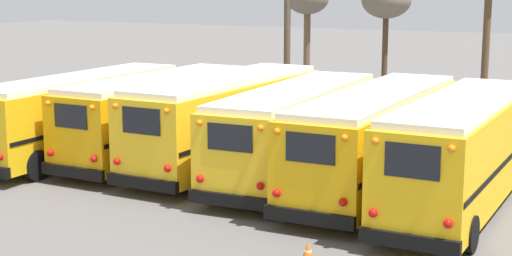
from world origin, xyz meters
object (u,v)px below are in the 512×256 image
(school_bus_4, at_px, (377,136))
(bare_tree_1, at_px, (386,1))
(school_bus_3, at_px, (297,129))
(traffic_cone, at_px, (308,252))
(bare_tree_0, at_px, (307,1))
(school_bus_1, at_px, (159,114))
(utility_pole, at_px, (287,41))
(school_bus_2, at_px, (227,118))
(school_bus_0, at_px, (82,112))
(school_bus_5, at_px, (462,150))

(school_bus_4, bearing_deg, bare_tree_1, 107.10)
(school_bus_3, bearing_deg, traffic_cone, -64.23)
(school_bus_3, relative_size, bare_tree_0, 1.59)
(school_bus_4, xyz_separation_m, bare_tree_1, (-5.89, 19.13, 3.69))
(school_bus_1, relative_size, bare_tree_1, 1.49)
(utility_pole, distance_m, bare_tree_0, 9.21)
(school_bus_2, height_order, bare_tree_0, bare_tree_0)
(school_bus_2, distance_m, utility_pole, 11.45)
(school_bus_3, bearing_deg, school_bus_1, 176.99)
(school_bus_2, height_order, traffic_cone, school_bus_2)
(school_bus_0, distance_m, bare_tree_0, 20.87)
(utility_pole, bearing_deg, bare_tree_0, 107.08)
(school_bus_3, height_order, bare_tree_0, bare_tree_0)
(school_bus_3, xyz_separation_m, school_bus_4, (2.85, -0.24, 0.05))
(school_bus_5, relative_size, bare_tree_0, 1.57)
(school_bus_0, xyz_separation_m, bare_tree_0, (0.33, 20.54, 3.66))
(school_bus_0, height_order, utility_pole, utility_pole)
(bare_tree_1, bearing_deg, school_bus_1, -98.17)
(school_bus_5, bearing_deg, school_bus_1, 172.46)
(school_bus_3, distance_m, school_bus_4, 2.86)
(school_bus_2, height_order, school_bus_3, school_bus_2)
(school_bus_5, xyz_separation_m, bare_tree_0, (-13.92, 21.15, 3.57))
(school_bus_2, bearing_deg, school_bus_3, -6.28)
(school_bus_4, xyz_separation_m, school_bus_5, (2.85, -0.97, 0.05))
(school_bus_5, bearing_deg, traffic_cone, -109.32)
(school_bus_1, height_order, school_bus_4, school_bus_4)
(utility_pole, height_order, traffic_cone, utility_pole)
(school_bus_1, relative_size, school_bus_2, 0.96)
(school_bus_3, xyz_separation_m, bare_tree_1, (-3.04, 18.89, 3.74))
(bare_tree_1, bearing_deg, school_bus_2, -89.44)
(utility_pole, relative_size, bare_tree_0, 1.09)
(school_bus_3, relative_size, traffic_cone, 19.57)
(traffic_cone, bearing_deg, school_bus_3, 115.77)
(school_bus_0, height_order, school_bus_1, school_bus_1)
(bare_tree_0, height_order, traffic_cone, bare_tree_0)
(school_bus_3, height_order, bare_tree_1, bare_tree_1)
(utility_pole, distance_m, traffic_cone, 21.01)
(school_bus_0, distance_m, school_bus_1, 2.99)
(bare_tree_0, relative_size, traffic_cone, 12.30)
(bare_tree_0, bearing_deg, utility_pole, -72.92)
(bare_tree_1, bearing_deg, utility_pole, -108.36)
(school_bus_2, distance_m, bare_tree_1, 18.93)
(bare_tree_0, bearing_deg, traffic_cone, -66.67)
(school_bus_4, distance_m, school_bus_5, 3.01)
(school_bus_2, bearing_deg, school_bus_0, -170.87)
(school_bus_0, relative_size, bare_tree_1, 1.56)
(school_bus_1, bearing_deg, school_bus_3, -3.01)
(school_bus_0, height_order, traffic_cone, school_bus_0)
(school_bus_5, relative_size, bare_tree_1, 1.56)
(utility_pole, height_order, bare_tree_0, utility_pole)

